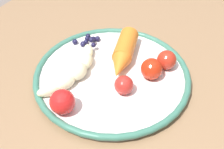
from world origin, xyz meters
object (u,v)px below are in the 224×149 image
object	(u,v)px
tomato_mid	(124,85)
carrot_orange	(123,54)
plate	(112,76)
tomato_far	(167,60)
banana	(75,71)
tomato_extra	(62,102)
blueberry_pile	(88,41)
tomato_near	(152,69)
dining_table	(133,118)

from	to	relation	value
tomato_mid	carrot_orange	bearing A→B (deg)	30.17
plate	tomato_far	world-z (taller)	tomato_far
plate	banana	size ratio (longest dim) A/B	1.74
banana	tomato_mid	bearing A→B (deg)	-84.20
tomato_mid	tomato_far	size ratio (longest dim) A/B	0.92
tomato_mid	tomato_extra	world-z (taller)	tomato_extra
carrot_orange	tomato_extra	xyz separation A→B (m)	(-0.16, 0.02, 0.00)
plate	blueberry_pile	world-z (taller)	blueberry_pile
tomato_near	tomato_extra	xyz separation A→B (m)	(-0.15, 0.09, 0.00)
banana	blueberry_pile	world-z (taller)	banana
banana	tomato_near	bearing A→B (deg)	-60.62
banana	tomato_near	xyz separation A→B (m)	(0.07, -0.12, 0.01)
tomato_near	tomato_far	bearing A→B (deg)	-18.81
blueberry_pile	plate	bearing A→B (deg)	-121.93
tomato_mid	banana	bearing A→B (deg)	95.80
plate	blueberry_pile	size ratio (longest dim) A/B	5.18
banana	tomato_far	world-z (taller)	tomato_far
dining_table	tomato_near	bearing A→B (deg)	-36.76
tomato_mid	tomato_extra	xyz separation A→B (m)	(-0.09, 0.07, 0.00)
dining_table	plate	world-z (taller)	plate
carrot_orange	tomato_far	bearing A→B (deg)	-70.66
carrot_orange	tomato_near	size ratio (longest dim) A/B	3.47
blueberry_pile	tomato_extra	size ratio (longest dim) A/B	1.34
carrot_orange	tomato_extra	world-z (taller)	tomato_extra
tomato_near	tomato_far	distance (m)	0.04
tomato_far	tomato_extra	world-z (taller)	tomato_extra
carrot_orange	tomato_mid	xyz separation A→B (m)	(-0.07, -0.04, -0.00)
blueberry_pile	dining_table	bearing A→B (deg)	-109.94
tomato_extra	plate	bearing A→B (deg)	-12.28
banana	tomato_extra	size ratio (longest dim) A/B	3.99
plate	carrot_orange	size ratio (longest dim) A/B	2.13
banana	tomato_mid	xyz separation A→B (m)	(0.01, -0.10, 0.00)
tomato_near	tomato_mid	world-z (taller)	tomato_near
plate	tomato_near	xyz separation A→B (m)	(0.03, -0.07, 0.02)
banana	tomato_extra	world-z (taller)	tomato_extra
dining_table	tomato_extra	size ratio (longest dim) A/B	21.38
carrot_orange	plate	bearing A→B (deg)	-179.36
plate	blueberry_pile	xyz separation A→B (m)	(0.06, 0.09, 0.01)
tomato_far	tomato_extra	xyz separation A→B (m)	(-0.19, 0.10, 0.00)
dining_table	banana	world-z (taller)	banana
dining_table	blueberry_pile	xyz separation A→B (m)	(0.05, 0.14, 0.12)
blueberry_pile	tomato_mid	world-z (taller)	tomato_mid
blueberry_pile	tomato_mid	size ratio (longest dim) A/B	1.67
dining_table	tomato_far	size ratio (longest dim) A/B	24.47
dining_table	blueberry_pile	size ratio (longest dim) A/B	15.98
plate	carrot_orange	bearing A→B (deg)	0.64
blueberry_pile	tomato_far	size ratio (longest dim) A/B	1.53
banana	tomato_extra	bearing A→B (deg)	-157.73
tomato_near	tomato_mid	bearing A→B (deg)	157.06
banana	tomato_far	distance (m)	0.17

